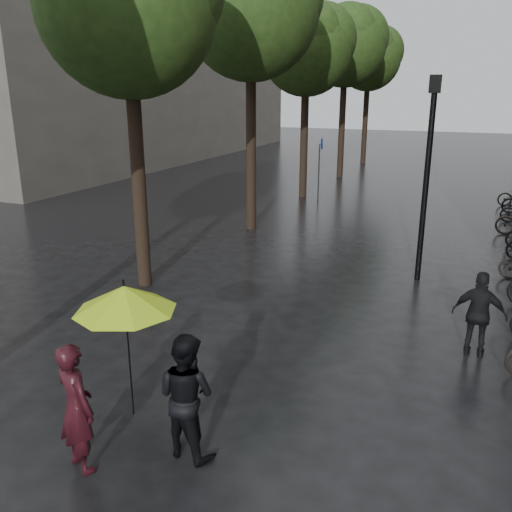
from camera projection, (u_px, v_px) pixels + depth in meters
The scene contains 8 objects.
bg_building at pixel (91, 49), 36.10m from camera, with size 16.00×30.00×14.00m, color #47423D.
street_trees at pixel (281, 34), 18.98m from camera, with size 4.33×34.03×8.91m.
person_burgundy at pixel (76, 407), 6.52m from camera, with size 0.62×0.40×1.69m, color black.
person_black at pixel (186, 395), 6.80m from camera, with size 0.81×0.63×1.67m, color black.
lime_umbrella at pixel (125, 298), 6.33m from camera, with size 1.23×1.23×1.80m.
pedestrian_walking at pixel (479, 314), 9.39m from camera, with size 0.90×0.38×1.54m, color black.
lamp_post at pixel (428, 161), 12.52m from camera, with size 0.25×0.25×4.81m.
cycle_sign at pixel (320, 159), 22.34m from camera, with size 0.14×0.47×2.58m.
Camera 1 is at (3.13, -3.27, 4.52)m, focal length 38.00 mm.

